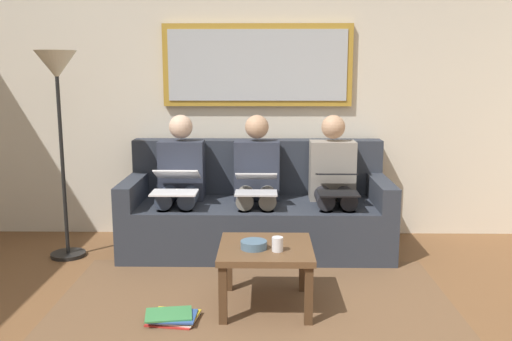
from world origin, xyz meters
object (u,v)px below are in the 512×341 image
at_px(framed_mirror, 257,65).
at_px(magazine_stack, 172,317).
at_px(laptop_silver, 256,183).
at_px(person_right, 180,179).
at_px(cup, 278,244).
at_px(person_middle, 257,180).
at_px(laptop_black, 337,182).
at_px(coffee_table, 266,255).
at_px(person_left, 333,180).
at_px(laptop_white, 176,182).
at_px(standing_lamp, 58,88).
at_px(couch, 257,212).
at_px(bowl, 254,245).

xyz_separation_m(framed_mirror, magazine_stack, (0.49, 1.84, -1.52)).
height_order(laptop_silver, person_right, person_right).
relative_size(cup, person_middle, 0.08).
height_order(person_middle, person_right, same).
relative_size(cup, laptop_black, 0.24).
distance_m(cup, laptop_black, 1.14).
xyz_separation_m(coffee_table, magazine_stack, (0.57, 0.23, -0.32)).
bearing_deg(coffee_table, person_left, -116.17).
distance_m(person_right, laptop_white, 0.23).
xyz_separation_m(laptop_black, standing_lamp, (2.19, -0.04, 0.74)).
xyz_separation_m(framed_mirror, laptop_white, (0.64, 0.68, -0.92)).
distance_m(person_left, laptop_white, 1.30).
bearing_deg(cup, laptop_black, -116.06).
distance_m(framed_mirror, person_middle, 1.05).
relative_size(couch, framed_mirror, 1.31).
xyz_separation_m(bowl, standing_lamp, (1.55, -1.00, 0.94)).
relative_size(cup, laptop_white, 0.23).
xyz_separation_m(person_left, laptop_silver, (0.64, 0.24, 0.02)).
relative_size(cup, magazine_stack, 0.26).
distance_m(bowl, laptop_white, 1.18).
distance_m(framed_mirror, laptop_silver, 1.16).
distance_m(framed_mirror, magazine_stack, 2.44).
xyz_separation_m(laptop_silver, standing_lamp, (1.55, -0.04, 0.75)).
bearing_deg(laptop_black, bowl, 56.45).
bearing_deg(standing_lamp, laptop_black, 178.91).
bearing_deg(coffee_table, magazine_stack, 22.21).
xyz_separation_m(person_left, laptop_white, (1.28, 0.23, 0.02)).
bearing_deg(cup, person_middle, -83.24).
distance_m(couch, bowl, 1.27).
relative_size(framed_mirror, laptop_black, 4.42).
distance_m(person_left, standing_lamp, 2.33).
height_order(couch, standing_lamp, standing_lamp).
xyz_separation_m(couch, coffee_table, (-0.08, 1.22, 0.03)).
bearing_deg(magazine_stack, couch, -108.80).
relative_size(coffee_table, laptop_silver, 1.68).
relative_size(framed_mirror, cup, 18.67).
height_order(cup, person_middle, person_middle).
distance_m(bowl, laptop_silver, 0.98).
bearing_deg(cup, bowl, -18.24).
xyz_separation_m(bowl, person_left, (-0.64, -1.20, 0.18)).
bearing_deg(framed_mirror, laptop_white, 46.84).
relative_size(laptop_silver, person_right, 0.31).
distance_m(framed_mirror, person_left, 1.23).
height_order(magazine_stack, standing_lamp, standing_lamp).
xyz_separation_m(person_middle, person_right, (0.64, 0.00, 0.00)).
xyz_separation_m(couch, laptop_black, (-0.64, 0.31, 0.32)).
bearing_deg(magazine_stack, laptop_white, -82.79).
bearing_deg(couch, framed_mirror, -90.00).
height_order(framed_mirror, coffee_table, framed_mirror).
xyz_separation_m(couch, cup, (-0.15, 1.32, 0.14)).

